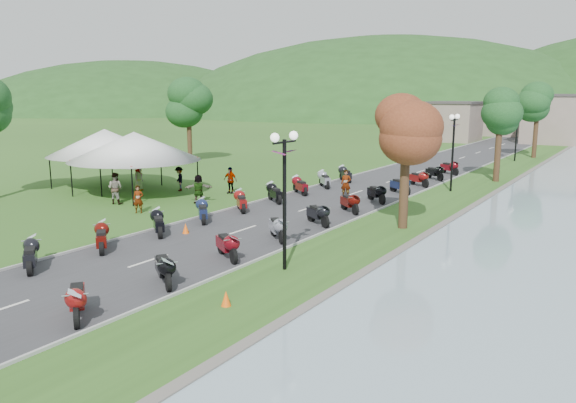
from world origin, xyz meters
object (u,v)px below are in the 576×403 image
Objects in this scene: vendor_tent_main at (135,163)px; pedestrian_c at (180,191)px; pedestrian_a at (139,213)px; pedestrian_b at (116,204)px.

pedestrian_c is (1.44, 2.41, -2.00)m from vendor_tent_main.
vendor_tent_main reaches higher than pedestrian_a.
pedestrian_c is at bearing 59.16° from vendor_tent_main.
vendor_tent_main is 3.40× the size of pedestrian_c.
pedestrian_a is 3.27m from pedestrian_b.
pedestrian_a is 7.04m from pedestrian_c.
pedestrian_b is at bearing -63.70° from vendor_tent_main.
vendor_tent_main is at bearing -80.91° from pedestrian_b.
pedestrian_b is at bearing 123.76° from pedestrian_a.
pedestrian_c is at bearing -107.44° from pedestrian_b.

